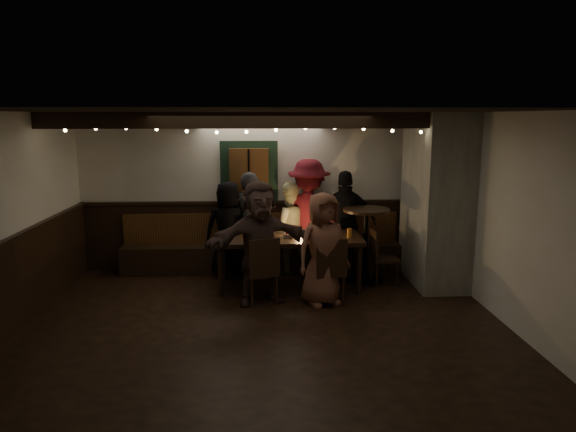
{
  "coord_description": "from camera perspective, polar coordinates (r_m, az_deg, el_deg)",
  "views": [
    {
      "loc": [
        -0.04,
        -6.06,
        2.53
      ],
      "look_at": [
        0.4,
        1.6,
        1.05
      ],
      "focal_mm": 32.0,
      "sensor_mm": 36.0,
      "label": 1
    }
  ],
  "objects": [
    {
      "name": "person_d",
      "position": [
        8.41,
        2.31,
        -0.03
      ],
      "size": [
        1.36,
        1.03,
        1.87
      ],
      "primitive_type": "imported",
      "rotation": [
        0.0,
        0.0,
        2.83
      ],
      "color": "#510E18",
      "rests_on": "ground"
    },
    {
      "name": "high_top",
      "position": [
        8.08,
        8.61,
        -2.13
      ],
      "size": [
        0.72,
        0.72,
        1.15
      ],
      "color": "black",
      "rests_on": "ground"
    },
    {
      "name": "person_c",
      "position": [
        8.41,
        0.08,
        -1.31
      ],
      "size": [
        0.81,
        0.67,
        1.5
      ],
      "primitive_type": "imported",
      "rotation": [
        0.0,
        0.0,
        3.29
      ],
      "color": "beige",
      "rests_on": "ground"
    },
    {
      "name": "person_a",
      "position": [
        8.31,
        -6.62,
        -1.4
      ],
      "size": [
        0.77,
        0.52,
        1.54
      ],
      "primitive_type": "imported",
      "rotation": [
        0.0,
        0.0,
        3.19
      ],
      "color": "black",
      "rests_on": "ground"
    },
    {
      "name": "person_g",
      "position": [
        6.98,
        3.89,
        -3.68
      ],
      "size": [
        0.89,
        0.74,
        1.55
      ],
      "primitive_type": "imported",
      "rotation": [
        0.0,
        0.0,
        0.38
      ],
      "color": "brown",
      "rests_on": "ground"
    },
    {
      "name": "person_e",
      "position": [
        8.41,
        6.4,
        -0.72
      ],
      "size": [
        1.01,
        0.46,
        1.69
      ],
      "primitive_type": "imported",
      "rotation": [
        0.0,
        0.0,
        3.09
      ],
      "color": "black",
      "rests_on": "ground"
    },
    {
      "name": "chair_near_right",
      "position": [
        7.03,
        4.68,
        -5.7
      ],
      "size": [
        0.47,
        0.47,
        0.93
      ],
      "color": "black",
      "rests_on": "ground"
    },
    {
      "name": "dining_table",
      "position": [
        7.69,
        0.08,
        -2.78
      ],
      "size": [
        2.17,
        0.93,
        0.94
      ],
      "color": "black",
      "rests_on": "ground"
    },
    {
      "name": "person_b",
      "position": [
        8.28,
        -4.28,
        -0.87
      ],
      "size": [
        0.7,
        0.56,
        1.68
      ],
      "primitive_type": "imported",
      "rotation": [
        0.0,
        0.0,
        2.85
      ],
      "color": "#232429",
      "rests_on": "ground"
    },
    {
      "name": "room",
      "position": [
        7.7,
        5.04,
        -0.02
      ],
      "size": [
        6.02,
        5.01,
        2.62
      ],
      "color": "black",
      "rests_on": "ground"
    },
    {
      "name": "chair_end",
      "position": [
        7.95,
        10.13,
        -4.14
      ],
      "size": [
        0.41,
        0.41,
        0.87
      ],
      "color": "black",
      "rests_on": "ground"
    },
    {
      "name": "chair_near_left",
      "position": [
        6.99,
        -2.86,
        -5.7
      ],
      "size": [
        0.53,
        0.53,
        0.95
      ],
      "color": "black",
      "rests_on": "ground"
    },
    {
      "name": "person_f",
      "position": [
        7.0,
        -3.13,
        -2.96
      ],
      "size": [
        1.66,
        0.95,
        1.71
      ],
      "primitive_type": "imported",
      "rotation": [
        0.0,
        0.0,
        0.3
      ],
      "color": "#432F2C",
      "rests_on": "ground"
    }
  ]
}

